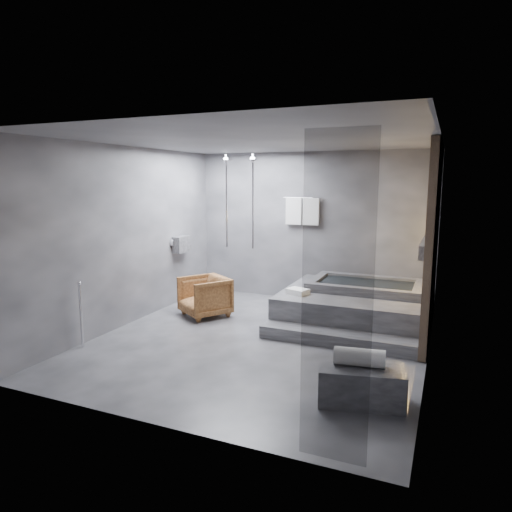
% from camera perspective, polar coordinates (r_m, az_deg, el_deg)
% --- Properties ---
extents(room, '(5.00, 5.04, 2.82)m').
position_cam_1_polar(room, '(6.37, 4.65, 4.53)').
color(room, '#323235').
rests_on(room, ground).
extents(tub_deck, '(2.20, 2.00, 0.50)m').
position_cam_1_polar(tub_deck, '(7.63, 12.10, -6.15)').
color(tub_deck, '#37373A').
rests_on(tub_deck, ground).
extents(tub_step, '(2.20, 0.36, 0.18)m').
position_cam_1_polar(tub_step, '(6.58, 10.04, -10.10)').
color(tub_step, '#37373A').
rests_on(tub_step, ground).
extents(concrete_bench, '(0.94, 0.64, 0.39)m').
position_cam_1_polar(concrete_bench, '(5.00, 13.01, -15.37)').
color(concrete_bench, '#333336').
rests_on(concrete_bench, ground).
extents(driftwood_chair, '(1.00, 1.01, 0.67)m').
position_cam_1_polar(driftwood_chair, '(7.78, -6.43, -5.04)').
color(driftwood_chair, '#4C2A13').
rests_on(driftwood_chair, ground).
extents(rolled_towel, '(0.54, 0.26, 0.19)m').
position_cam_1_polar(rolled_towel, '(4.91, 12.80, -12.23)').
color(rolled_towel, white).
rests_on(rolled_towel, concrete_bench).
extents(deck_towel, '(0.38, 0.33, 0.08)m').
position_cam_1_polar(deck_towel, '(7.24, 5.25, -4.42)').
color(deck_towel, white).
rests_on(deck_towel, tub_deck).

